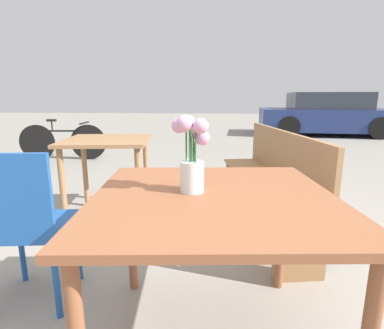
# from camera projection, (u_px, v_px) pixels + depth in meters

# --- Properties ---
(table_front) EXTENTS (1.08, 1.06, 0.73)m
(table_front) POSITION_uv_depth(u_px,v_px,m) (214.00, 214.00, 1.26)
(table_front) COLOR brown
(table_front) RESTS_ON ground_plane
(flower_vase) EXTENTS (0.16, 0.14, 0.33)m
(flower_vase) POSITION_uv_depth(u_px,v_px,m) (192.00, 156.00, 1.24)
(flower_vase) COLOR silver
(flower_vase) RESTS_ON table_front
(cafe_chair) EXTENTS (0.45, 0.45, 0.87)m
(cafe_chair) POSITION_uv_depth(u_px,v_px,m) (24.00, 221.00, 1.53)
(cafe_chair) COLOR #1E519E
(cafe_chair) RESTS_ON ground_plane
(bench_near) EXTENTS (0.63, 1.69, 0.85)m
(bench_near) POSITION_uv_depth(u_px,v_px,m) (272.00, 177.00, 2.53)
(bench_near) COLOR #9E7047
(bench_near) RESTS_ON ground_plane
(table_back) EXTENTS (0.84, 0.83, 0.75)m
(table_back) POSITION_uv_depth(u_px,v_px,m) (107.00, 153.00, 2.74)
(table_back) COLOR #9E7047
(table_back) RESTS_ON ground_plane
(bicycle) EXTENTS (1.55, 0.44, 0.74)m
(bicycle) POSITION_uv_depth(u_px,v_px,m) (63.00, 141.00, 5.44)
(bicycle) COLOR black
(bicycle) RESTS_ON ground_plane
(parked_car) EXTENTS (3.94, 2.18, 1.26)m
(parked_car) POSITION_uv_depth(u_px,v_px,m) (325.00, 115.00, 9.04)
(parked_car) COLOR navy
(parked_car) RESTS_ON ground_plane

